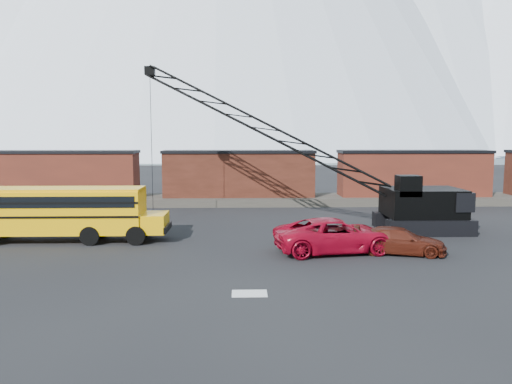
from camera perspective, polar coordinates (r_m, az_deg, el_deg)
ground at (r=24.01m, az=-2.12°, el=-8.58°), size 160.00×160.00×0.00m
gravel_berm at (r=45.56m, az=-1.94°, el=-0.91°), size 120.00×5.00×0.70m
boxcar_west_near at (r=48.11m, az=-21.39°, el=1.93°), size 13.70×3.10×4.17m
boxcar_mid at (r=45.31m, az=-1.96°, el=2.12°), size 13.70×3.10×4.17m
boxcar_east_near at (r=47.99m, az=17.53°, el=2.06°), size 13.70×3.10×4.17m
snow_patch at (r=20.17m, az=-0.75°, el=-11.52°), size 1.40×0.90×0.02m
school_bus at (r=31.42m, az=-21.18°, el=-2.08°), size 11.65×2.65×3.19m
red_pickup at (r=27.15m, az=9.10°, el=-4.90°), size 6.96×4.03×1.83m
maroon_suv at (r=27.56m, az=16.07°, el=-5.38°), size 5.09×2.99×1.38m
crawler_crane at (r=33.92m, az=2.23°, el=6.66°), size 21.45×6.45×11.22m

